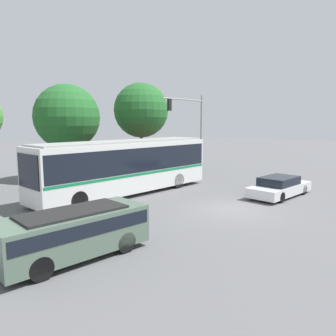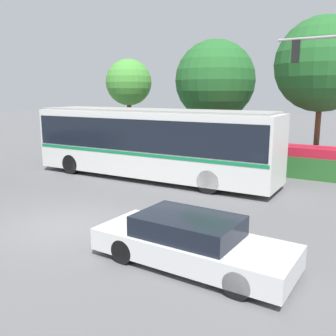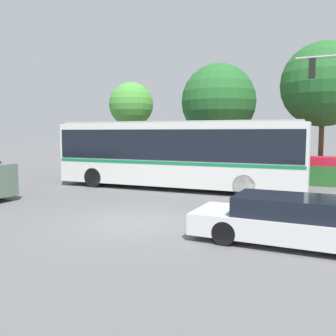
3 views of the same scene
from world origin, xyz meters
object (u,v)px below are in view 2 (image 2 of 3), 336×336
(sedan_foreground, at_px, (191,242))
(street_tree_left, at_px, (129,83))
(street_tree_right, at_px, (322,65))
(street_tree_centre, at_px, (215,81))
(city_bus, at_px, (151,140))

(sedan_foreground, height_order, street_tree_left, street_tree_left)
(street_tree_right, bearing_deg, street_tree_centre, 169.04)
(city_bus, xyz_separation_m, street_tree_left, (-6.35, 6.77, 2.89))
(sedan_foreground, distance_m, street_tree_centre, 16.11)
(street_tree_left, distance_m, street_tree_centre, 6.43)
(sedan_foreground, height_order, street_tree_centre, street_tree_centre)
(city_bus, xyz_separation_m, street_tree_centre, (0.07, 7.15, 2.94))
(street_tree_left, relative_size, street_tree_centre, 0.88)
(street_tree_centre, relative_size, street_tree_right, 0.93)
(street_tree_right, bearing_deg, sedan_foreground, -92.31)
(sedan_foreground, bearing_deg, street_tree_left, 133.00)
(sedan_foreground, relative_size, street_tree_left, 0.77)
(sedan_foreground, distance_m, street_tree_left, 19.11)
(street_tree_centre, bearing_deg, street_tree_right, -10.96)
(sedan_foreground, relative_size, street_tree_right, 0.63)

